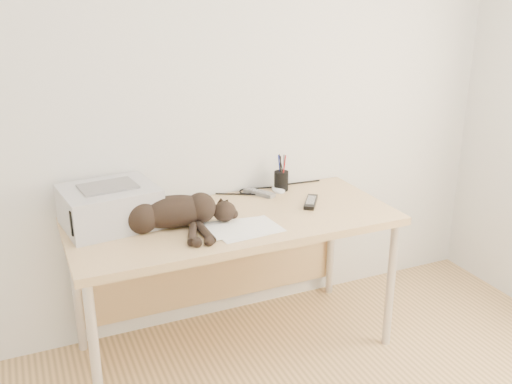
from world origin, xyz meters
name	(u,v)px	position (x,y,z in m)	size (l,w,h in m)	color
wall_back	(207,92)	(0.00, 1.75, 1.30)	(3.50, 3.50, 0.00)	silver
desk	(228,236)	(0.00, 1.48, 0.61)	(1.60, 0.70, 0.74)	#D7B37E
printer	(110,206)	(-0.57, 1.54, 0.84)	(0.46, 0.41, 0.20)	#A6A6AB
papers	(243,228)	(-0.01, 1.24, 0.74)	(0.36, 0.27, 0.01)	white
cat	(169,214)	(-0.32, 1.39, 0.81)	(0.71, 0.38, 0.16)	black
mug	(158,205)	(-0.32, 1.59, 0.78)	(0.10, 0.10, 0.09)	white
pen_cup	(281,180)	(0.39, 1.66, 0.80)	(0.08, 0.08, 0.20)	black
remote_grey	(259,193)	(0.25, 1.64, 0.75)	(0.05, 0.18, 0.02)	slate
remote_black	(311,202)	(0.44, 1.40, 0.75)	(0.05, 0.19, 0.02)	black
mouse	(278,188)	(0.37, 1.66, 0.76)	(0.07, 0.12, 0.04)	white
cable_tangle	(213,196)	(0.00, 1.70, 0.75)	(1.36, 0.09, 0.01)	black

